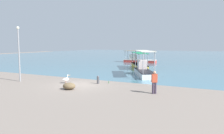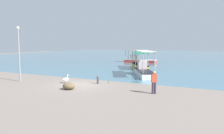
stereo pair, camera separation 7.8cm
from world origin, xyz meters
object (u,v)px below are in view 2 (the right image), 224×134
Objects in this scene: fishing_boat_far_left at (144,70)px; net_pile at (69,86)px; fishing_boat_center at (139,60)px; lamp_post at (19,51)px; mooring_bollard at (98,79)px; fisherman_standing at (154,82)px; pelican at (66,79)px; glass_bottle at (109,82)px; fishing_boat_far_right at (140,65)px.

fishing_boat_far_left reaches higher than net_pile.
fishing_boat_center is 25.39m from lamp_post.
mooring_bollard is 5.97m from fisherman_standing.
net_pile is at bearing -83.28° from fishing_boat_center.
fishing_boat_center reaches higher than fisherman_standing.
glass_bottle is (3.58, 1.72, -0.27)m from pelican.
fisherman_standing is at bearing -67.05° from fishing_boat_far_right.
fishing_boat_far_right is at bearing 80.60° from pelican.
lamp_post is 9.20m from glass_bottle.
fishing_boat_center is 1.16× the size of lamp_post.
fishing_boat_center is 7.68× the size of pelican.
fishing_boat_far_left is 6.92m from mooring_bollard.
fishing_boat_center is 0.98× the size of fishing_boat_far_right.
mooring_bollard is (-2.25, -6.54, -0.25)m from fishing_boat_far_left.
lamp_post is (-4.66, -1.17, 2.63)m from pelican.
net_pile is (1.91, -2.06, -0.10)m from pelican.
fishing_boat_center reaches higher than mooring_bollard.
fishing_boat_far_left is at bearing 72.22° from net_pile.
pelican is 8.53m from fisherman_standing.
fishing_boat_far_right is at bearing 92.02° from mooring_bollard.
mooring_bollard is 0.44× the size of fisherman_standing.
mooring_bollard is at bearing -143.23° from glass_bottle.
mooring_bollard is at bearing -108.96° from fishing_boat_far_left.
mooring_bollard is 0.70× the size of net_pile.
fishing_boat_far_left is 5.46× the size of net_pile.
fishing_boat_center is at bearing 110.85° from fishing_boat_far_left.
fishing_boat_center is 3.64× the size of fisherman_standing.
fishing_boat_center is at bearing 82.01° from lamp_post.
pelican is (-5.03, -7.66, -0.28)m from fishing_boat_far_left.
pelican is at bearing -158.07° from mooring_bollard.
fishing_boat_center is at bearing 92.74° from pelican.
lamp_post is at bearing -162.90° from mooring_bollard.
fishing_boat_far_left is 9.17m from pelican.
pelican is at bearing -99.40° from fishing_boat_far_right.
fishing_boat_center is 10.41m from fishing_boat_far_right.
fishing_boat_far_right is 14.24m from pelican.
fisherman_standing is 5.46m from glass_bottle.
fishing_boat_far_right is 12.93m from mooring_bollard.
fishing_boat_far_left is 21.70× the size of glass_bottle.
net_pile is (-3.12, -9.72, -0.38)m from fishing_boat_far_left.
fishing_boat_far_left reaches higher than mooring_bollard.
glass_bottle is at bearing -103.69° from fishing_boat_far_left.
pelican is at bearing 132.86° from net_pile.
fisherman_standing is at bearing -24.55° from glass_bottle.
fishing_boat_center is (-6.17, 16.20, -0.10)m from fishing_boat_far_left.
fishing_boat_far_right is 15.83m from fisherman_standing.
lamp_post is 8.21m from mooring_bollard.
lamp_post reaches higher than fishing_boat_far_right.
fishing_boat_far_right reaches higher than glass_bottle.
fishing_boat_far_left is at bearing -67.05° from fishing_boat_far_right.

